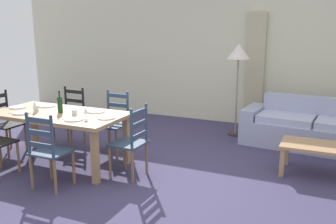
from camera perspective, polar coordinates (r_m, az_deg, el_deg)
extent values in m
cube|color=#3D3657|center=(4.91, -3.64, -10.15)|extent=(9.60, 9.60, 0.02)
cube|color=beige|center=(7.60, 8.00, 8.66)|extent=(9.60, 0.16, 2.70)
cube|color=#BFB38D|center=(7.31, 13.35, 6.30)|extent=(0.35, 0.08, 2.20)
cube|color=tan|center=(5.36, -16.53, -0.37)|extent=(1.90, 0.96, 0.05)
cube|color=tan|center=(4.67, -11.26, -6.86)|extent=(0.08, 0.08, 0.70)
cube|color=tan|center=(6.28, -19.97, -2.21)|extent=(0.08, 0.08, 0.70)
cube|color=tan|center=(5.27, -6.49, -4.36)|extent=(0.08, 0.08, 0.70)
cylinder|color=brown|center=(5.62, -24.69, -5.83)|extent=(0.04, 0.04, 0.43)
cylinder|color=brown|center=(5.35, -22.23, -6.51)|extent=(0.04, 0.04, 0.43)
cube|color=#2D4058|center=(4.69, -17.64, -5.91)|extent=(0.42, 0.40, 0.03)
cylinder|color=brown|center=(4.99, -17.74, -7.53)|extent=(0.04, 0.04, 0.43)
cylinder|color=brown|center=(4.77, -14.46, -8.28)|extent=(0.04, 0.04, 0.43)
cylinder|color=brown|center=(4.77, -20.45, -8.75)|extent=(0.04, 0.04, 0.43)
cylinder|color=brown|center=(4.53, -17.13, -9.63)|extent=(0.04, 0.04, 0.43)
cylinder|color=#2D4058|center=(4.61, -20.94, -3.05)|extent=(0.04, 0.04, 0.50)
cylinder|color=#2D4058|center=(4.37, -17.56, -3.66)|extent=(0.04, 0.04, 0.50)
cube|color=#2D4058|center=(4.53, -19.17, -4.93)|extent=(0.38, 0.03, 0.06)
cube|color=#2D4058|center=(4.48, -19.32, -3.10)|extent=(0.38, 0.03, 0.06)
cube|color=#2D4058|center=(4.45, -19.46, -1.25)|extent=(0.38, 0.03, 0.06)
cube|color=black|center=(6.22, -15.18, -1.09)|extent=(0.42, 0.40, 0.03)
cylinder|color=brown|center=(6.04, -14.76, -3.74)|extent=(0.04, 0.04, 0.43)
cylinder|color=brown|center=(6.27, -17.31, -3.30)|extent=(0.04, 0.04, 0.43)
cylinder|color=brown|center=(6.30, -12.81, -2.95)|extent=(0.04, 0.04, 0.43)
cylinder|color=brown|center=(6.51, -15.34, -2.55)|extent=(0.04, 0.04, 0.43)
cylinder|color=black|center=(6.18, -13.04, 1.44)|extent=(0.04, 0.04, 0.50)
cylinder|color=black|center=(6.40, -15.60, 1.70)|extent=(0.04, 0.04, 0.50)
cube|color=black|center=(6.32, -14.28, 0.42)|extent=(0.38, 0.03, 0.06)
cube|color=black|center=(6.29, -14.35, 1.75)|extent=(0.38, 0.03, 0.06)
cube|color=black|center=(6.26, -14.43, 3.10)|extent=(0.38, 0.03, 0.06)
cube|color=navy|center=(5.71, -8.65, -2.02)|extent=(0.43, 0.41, 0.03)
cylinder|color=brown|center=(5.55, -8.00, -4.94)|extent=(0.04, 0.04, 0.43)
cylinder|color=brown|center=(5.75, -11.02, -4.42)|extent=(0.04, 0.04, 0.43)
cylinder|color=brown|center=(5.82, -6.17, -4.02)|extent=(0.04, 0.04, 0.43)
cylinder|color=brown|center=(6.01, -9.11, -3.56)|extent=(0.04, 0.04, 0.43)
cylinder|color=navy|center=(5.70, -6.29, 0.72)|extent=(0.04, 0.04, 0.50)
cylinder|color=navy|center=(5.89, -9.28, 1.04)|extent=(0.04, 0.04, 0.50)
cube|color=navy|center=(5.82, -7.77, -0.37)|extent=(0.38, 0.03, 0.06)
cube|color=navy|center=(5.79, -7.82, 1.08)|extent=(0.38, 0.03, 0.06)
cube|color=navy|center=(5.76, -7.86, 2.54)|extent=(0.38, 0.03, 0.06)
cube|color=black|center=(6.19, -23.69, -1.83)|extent=(0.40, 0.42, 0.03)
cylinder|color=brown|center=(6.24, -21.23, -3.68)|extent=(0.04, 0.04, 0.43)
cylinder|color=brown|center=(6.01, -23.66, -4.53)|extent=(0.04, 0.04, 0.43)
cylinder|color=brown|center=(6.48, -23.35, -3.26)|extent=(0.04, 0.04, 0.43)
cylinder|color=black|center=(6.37, -23.75, 1.00)|extent=(0.04, 0.04, 0.50)
cube|color=#30435A|center=(4.81, -6.20, -4.87)|extent=(0.42, 0.44, 0.03)
cylinder|color=brown|center=(4.83, -9.01, -7.75)|extent=(0.04, 0.04, 0.43)
cylinder|color=brown|center=(5.11, -6.67, -6.49)|extent=(0.04, 0.04, 0.43)
cylinder|color=brown|center=(4.66, -5.55, -8.47)|extent=(0.04, 0.04, 0.43)
cylinder|color=brown|center=(4.94, -3.33, -7.12)|extent=(0.04, 0.04, 0.43)
cylinder|color=#30435A|center=(4.50, -5.69, -2.63)|extent=(0.04, 0.04, 0.50)
cylinder|color=#30435A|center=(4.79, -3.41, -1.59)|extent=(0.04, 0.04, 0.50)
cube|color=#30435A|center=(4.68, -4.49, -3.63)|extent=(0.04, 0.38, 0.06)
cube|color=#30435A|center=(4.64, -4.52, -1.85)|extent=(0.04, 0.38, 0.06)
cube|color=#30435A|center=(4.60, -4.55, -0.05)|extent=(0.04, 0.38, 0.06)
cylinder|color=white|center=(5.48, -21.82, -0.12)|extent=(0.24, 0.24, 0.02)
cube|color=silver|center=(5.59, -22.89, -0.03)|extent=(0.02, 0.17, 0.01)
cylinder|color=white|center=(4.88, -14.43, -1.12)|extent=(0.24, 0.24, 0.02)
cube|color=silver|center=(4.98, -15.78, -1.00)|extent=(0.03, 0.17, 0.01)
cylinder|color=white|center=(5.83, -18.33, 0.91)|extent=(0.24, 0.24, 0.02)
cube|color=silver|center=(5.93, -19.40, 0.97)|extent=(0.03, 0.17, 0.01)
cylinder|color=white|center=(5.27, -11.07, 0.09)|extent=(0.24, 0.24, 0.02)
cube|color=silver|center=(5.36, -12.38, 0.18)|extent=(0.03, 0.17, 0.01)
cylinder|color=white|center=(5.88, -22.34, 0.69)|extent=(0.24, 0.24, 0.02)
cube|color=silver|center=(5.99, -23.33, 0.76)|extent=(0.02, 0.17, 0.01)
cylinder|color=white|center=(4.89, -9.58, -0.87)|extent=(0.24, 0.24, 0.02)
cube|color=silver|center=(4.97, -11.02, -0.76)|extent=(0.03, 0.17, 0.01)
cylinder|color=#143819|center=(5.33, -16.44, 1.05)|extent=(0.07, 0.07, 0.22)
cylinder|color=#143819|center=(5.30, -16.54, 2.63)|extent=(0.02, 0.02, 0.08)
cylinder|color=black|center=(5.29, -16.58, 3.14)|extent=(0.03, 0.03, 0.02)
cylinder|color=white|center=(5.47, -19.92, -0.06)|extent=(0.06, 0.06, 0.01)
cylinder|color=white|center=(5.46, -19.95, 0.33)|extent=(0.01, 0.01, 0.07)
cone|color=white|center=(5.44, -20.02, 1.12)|extent=(0.06, 0.06, 0.08)
cylinder|color=white|center=(4.88, -12.61, -1.10)|extent=(0.06, 0.06, 0.01)
cylinder|color=white|center=(4.87, -12.64, -0.66)|extent=(0.01, 0.01, 0.07)
cone|color=white|center=(4.86, -12.68, 0.22)|extent=(0.06, 0.06, 0.08)
cylinder|color=silver|center=(5.09, -14.33, -0.14)|extent=(0.07, 0.07, 0.09)
cylinder|color=silver|center=(5.52, -19.83, 0.52)|extent=(0.07, 0.07, 0.09)
cube|color=#9DA2BD|center=(6.37, 21.78, -3.57)|extent=(1.86, 0.95, 0.40)
cube|color=#9DA2BD|center=(6.60, 22.29, -1.23)|extent=(1.81, 0.36, 0.80)
cube|color=#9DA2BD|center=(6.53, 12.99, -1.71)|extent=(0.31, 0.82, 0.58)
cube|color=#B0B5D4|center=(6.32, 17.89, -0.93)|extent=(0.91, 0.71, 0.12)
cube|color=tan|center=(5.21, 22.16, -4.93)|extent=(0.90, 0.56, 0.04)
cube|color=tan|center=(5.08, 17.30, -7.49)|extent=(0.06, 0.06, 0.38)
cube|color=tan|center=(5.51, 17.91, -5.90)|extent=(0.06, 0.06, 0.38)
cylinder|color=#332D28|center=(6.83, 10.39, -3.35)|extent=(0.28, 0.28, 0.03)
cylinder|color=gray|center=(6.67, 10.63, 2.35)|extent=(0.03, 0.03, 1.35)
cone|color=beige|center=(6.57, 10.93, 9.27)|extent=(0.40, 0.40, 0.26)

